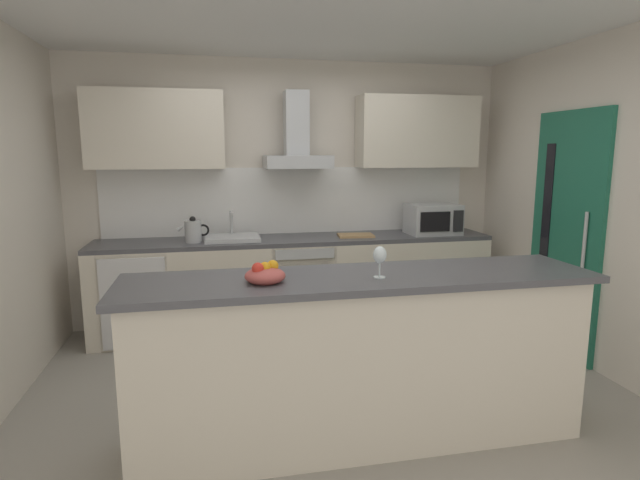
{
  "coord_description": "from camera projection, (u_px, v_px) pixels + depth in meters",
  "views": [
    {
      "loc": [
        -0.77,
        -3.3,
        1.71
      ],
      "look_at": [
        0.01,
        0.42,
        1.05
      ],
      "focal_mm": 28.45,
      "sensor_mm": 36.0,
      "label": 1
    }
  ],
  "objects": [
    {
      "name": "side_door",
      "position": [
        566.0,
        234.0,
        4.27
      ],
      "size": [
        0.08,
        0.85,
        2.05
      ],
      "color": "#1E664C",
      "rests_on": "ground"
    },
    {
      "name": "ceiling",
      "position": [
        331.0,
        7.0,
        3.18
      ],
      "size": [
        5.29,
        4.52,
        0.02
      ],
      "primitive_type": "cube",
      "color": "white"
    },
    {
      "name": "range_hood",
      "position": [
        297.0,
        144.0,
        4.82
      ],
      "size": [
        0.62,
        0.45,
        0.72
      ],
      "color": "#B7BABC"
    },
    {
      "name": "backsplash_tile",
      "position": [
        292.0,
        201.0,
        5.11
      ],
      "size": [
        3.65,
        0.02,
        0.66
      ],
      "primitive_type": "cube",
      "color": "white"
    },
    {
      "name": "wine_glass",
      "position": [
        380.0,
        256.0,
        2.8
      ],
      "size": [
        0.08,
        0.08,
        0.18
      ],
      "color": "silver",
      "rests_on": "counter_island"
    },
    {
      "name": "counter_island",
      "position": [
        361.0,
        359.0,
        2.97
      ],
      "size": [
        2.71,
        0.64,
        1.02
      ],
      "color": "beige",
      "rests_on": "ground"
    },
    {
      "name": "ground",
      "position": [
        330.0,
        395.0,
        3.63
      ],
      "size": [
        5.29,
        4.52,
        0.02
      ],
      "primitive_type": "cube",
      "color": "gray"
    },
    {
      "name": "refrigerator",
      "position": [
        138.0,
        295.0,
        4.62
      ],
      "size": [
        0.58,
        0.6,
        0.85
      ],
      "color": "white",
      "rests_on": "ground"
    },
    {
      "name": "oven",
      "position": [
        300.0,
        283.0,
        4.92
      ],
      "size": [
        0.6,
        0.62,
        0.8
      ],
      "color": "slate",
      "rests_on": "ground"
    },
    {
      "name": "upper_cabinets",
      "position": [
        293.0,
        131.0,
        4.84
      ],
      "size": [
        3.73,
        0.32,
        0.7
      ],
      "color": "beige"
    },
    {
      "name": "fruit_bowl",
      "position": [
        265.0,
        275.0,
        2.72
      ],
      "size": [
        0.22,
        0.22,
        0.12
      ],
      "color": "#B24C47",
      "rests_on": "counter_island"
    },
    {
      "name": "counter_back",
      "position": [
        297.0,
        283.0,
        4.94
      ],
      "size": [
        3.78,
        0.6,
        0.9
      ],
      "color": "beige",
      "rests_on": "ground"
    },
    {
      "name": "wall_right",
      "position": [
        613.0,
        207.0,
        3.85
      ],
      "size": [
        0.12,
        4.52,
        2.6
      ],
      "primitive_type": "cube",
      "color": "silver",
      "rests_on": "ground"
    },
    {
      "name": "kettle",
      "position": [
        193.0,
        231.0,
        4.59
      ],
      "size": [
        0.29,
        0.15,
        0.24
      ],
      "color": "#B7BABC",
      "rests_on": "counter_back"
    },
    {
      "name": "sink",
      "position": [
        232.0,
        237.0,
        4.72
      ],
      "size": [
        0.5,
        0.4,
        0.26
      ],
      "color": "silver",
      "rests_on": "counter_back"
    },
    {
      "name": "wall_back",
      "position": [
        290.0,
        193.0,
        5.16
      ],
      "size": [
        5.29,
        0.12,
        2.6
      ],
      "primitive_type": "cube",
      "color": "silver",
      "rests_on": "ground"
    },
    {
      "name": "microwave",
      "position": [
        433.0,
        219.0,
        5.06
      ],
      "size": [
        0.5,
        0.38,
        0.3
      ],
      "color": "#B7BABC",
      "rests_on": "counter_back"
    },
    {
      "name": "chopping_board",
      "position": [
        356.0,
        235.0,
        4.93
      ],
      "size": [
        0.36,
        0.25,
        0.02
      ],
      "primitive_type": "cube",
      "rotation": [
        0.0,
        0.0,
        -0.1
      ],
      "color": "tan",
      "rests_on": "counter_back"
    }
  ]
}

